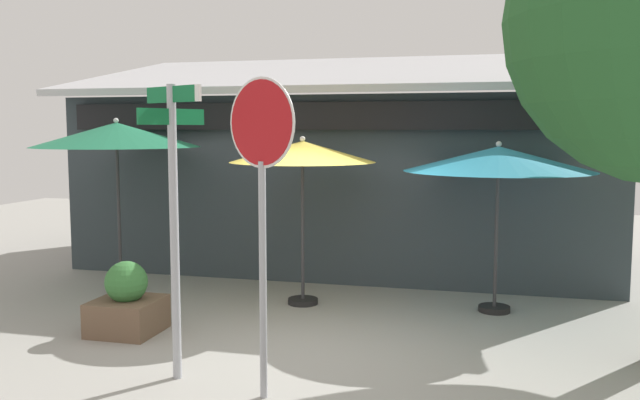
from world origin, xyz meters
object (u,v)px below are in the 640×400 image
(street_sign_post, at_px, (174,203))
(patio_umbrella_teal_right, at_px, (498,160))
(stop_sign, at_px, (262,174))
(sidewalk_planter, at_px, (127,304))
(patio_umbrella_mustard_center, at_px, (303,154))
(patio_umbrella_forest_green_left, at_px, (116,136))

(street_sign_post, relative_size, patio_umbrella_teal_right, 1.15)
(street_sign_post, height_order, stop_sign, stop_sign)
(street_sign_post, bearing_deg, sidewalk_planter, 136.11)
(patio_umbrella_mustard_center, distance_m, sidewalk_planter, 3.18)
(patio_umbrella_mustard_center, relative_size, patio_umbrella_teal_right, 0.94)
(stop_sign, bearing_deg, street_sign_post, 165.75)
(patio_umbrella_forest_green_left, bearing_deg, sidewalk_planter, -57.33)
(street_sign_post, xyz_separation_m, sidewalk_planter, (-1.31, 1.26, -1.45))
(stop_sign, bearing_deg, patio_umbrella_teal_right, 59.89)
(stop_sign, distance_m, sidewalk_planter, 3.31)
(patio_umbrella_forest_green_left, relative_size, sidewalk_planter, 2.98)
(patio_umbrella_mustard_center, bearing_deg, patio_umbrella_forest_green_left, 179.92)
(patio_umbrella_forest_green_left, relative_size, patio_umbrella_mustard_center, 1.11)
(sidewalk_planter, bearing_deg, stop_sign, -33.03)
(patio_umbrella_forest_green_left, height_order, sidewalk_planter, patio_umbrella_forest_green_left)
(patio_umbrella_teal_right, distance_m, sidewalk_planter, 5.28)
(patio_umbrella_forest_green_left, bearing_deg, patio_umbrella_teal_right, 2.57)
(street_sign_post, height_order, sidewalk_planter, street_sign_post)
(stop_sign, xyz_separation_m, patio_umbrella_forest_green_left, (-3.57, 3.43, 0.30))
(stop_sign, height_order, sidewalk_planter, stop_sign)
(patio_umbrella_forest_green_left, distance_m, patio_umbrella_teal_right, 5.72)
(street_sign_post, distance_m, patio_umbrella_teal_right, 4.68)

